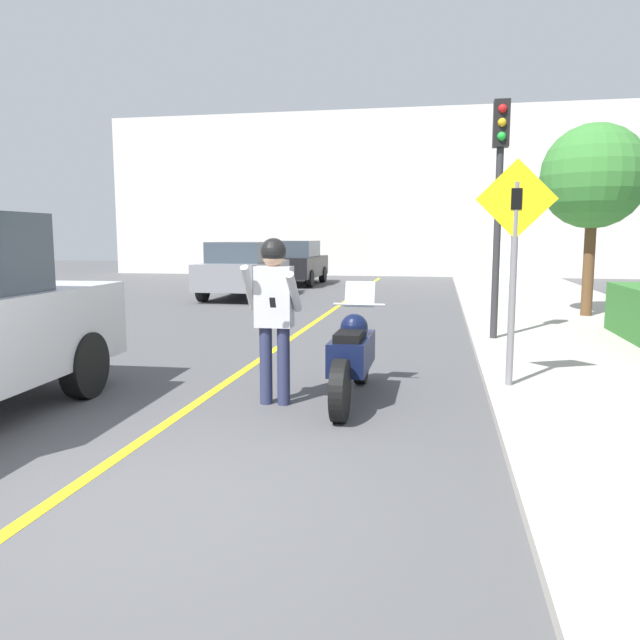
{
  "coord_description": "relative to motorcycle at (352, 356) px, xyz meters",
  "views": [
    {
      "loc": [
        2.02,
        -3.76,
        1.85
      ],
      "look_at": [
        0.67,
        3.28,
        0.88
      ],
      "focal_mm": 35.0,
      "sensor_mm": 36.0,
      "label": 1
    }
  ],
  "objects": [
    {
      "name": "crossing_sign",
      "position": [
        1.78,
        0.63,
        1.17
      ],
      "size": [
        0.91,
        0.08,
        2.61
      ],
      "color": "slate",
      "rests_on": "sidewalk_curb"
    },
    {
      "name": "ground_plane",
      "position": [
        -1.08,
        -3.09,
        -0.51
      ],
      "size": [
        80.0,
        80.0,
        0.0
      ],
      "primitive_type": "plane",
      "color": "#4C4C4F"
    },
    {
      "name": "traffic_light",
      "position": [
        1.89,
        4.13,
        2.34
      ],
      "size": [
        0.26,
        0.3,
        3.97
      ],
      "color": "#2D2D30",
      "rests_on": "sidewalk_curb"
    },
    {
      "name": "building_backdrop",
      "position": [
        -1.08,
        22.91,
        3.29
      ],
      "size": [
        28.0,
        1.2,
        7.6
      ],
      "color": "beige",
      "rests_on": "ground"
    },
    {
      "name": "motorcycle",
      "position": [
        0.0,
        0.0,
        0.0
      ],
      "size": [
        0.62,
        2.34,
        1.3
      ],
      "color": "black",
      "rests_on": "ground"
    },
    {
      "name": "person_biker",
      "position": [
        -0.81,
        -0.35,
        0.63
      ],
      "size": [
        0.59,
        0.49,
        1.83
      ],
      "color": "#282D4C",
      "rests_on": "ground"
    },
    {
      "name": "road_center_line",
      "position": [
        -1.68,
        2.91,
        -0.51
      ],
      "size": [
        0.12,
        36.0,
        0.01
      ],
      "color": "yellow",
      "rests_on": "ground"
    },
    {
      "name": "street_tree",
      "position": [
        4.16,
        7.73,
        2.6
      ],
      "size": [
        2.24,
        2.24,
        4.15
      ],
      "color": "brown",
      "rests_on": "sidewalk_curb"
    },
    {
      "name": "parked_car_grey",
      "position": [
        -4.86,
        11.19,
        0.35
      ],
      "size": [
        1.88,
        4.2,
        1.68
      ],
      "color": "black",
      "rests_on": "ground"
    },
    {
      "name": "parked_car_black",
      "position": [
        -4.51,
        16.55,
        0.35
      ],
      "size": [
        1.88,
        4.2,
        1.68
      ],
      "color": "black",
      "rests_on": "ground"
    }
  ]
}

